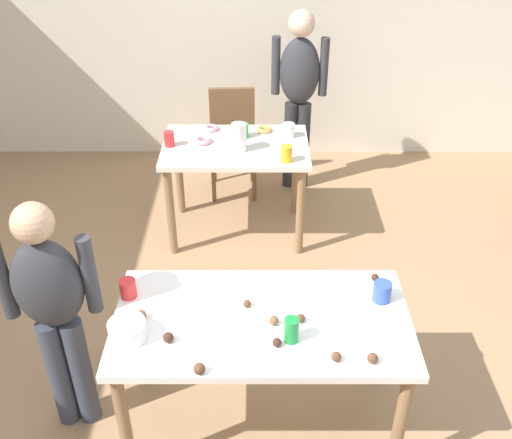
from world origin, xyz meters
The scene contains 30 objects.
ground_plane centered at (0.00, 0.00, 0.00)m, with size 6.40×6.40×0.00m, color #9E7A56.
wall_back centered at (0.00, 3.20, 1.30)m, with size 6.40×0.10×2.60m, color beige.
dining_table_near centered at (-0.03, -0.02, 0.65)m, with size 1.38×0.71×0.75m.
dining_table_far centered at (-0.21, 1.79, 0.63)m, with size 1.05×0.68×0.75m.
chair_far_table centered at (-0.26, 2.49, 0.50)m, with size 0.42×0.42×0.87m.
person_girl_near centered at (-1.00, 0.02, 0.80)m, with size 0.46×0.24×1.35m.
person_adult_far centered at (0.29, 2.50, 0.91)m, with size 0.45×0.23×1.52m.
mixing_bowl centered at (-0.63, -0.14, 0.79)m, with size 0.17×0.17×0.09m, color white.
soda_can centered at (0.10, -0.16, 0.81)m, with size 0.07×0.07×0.12m, color #198438.
fork_near centered at (-0.21, 0.18, 0.75)m, with size 0.17×0.02×0.01m, color silver.
cup_near_0 centered at (-0.68, 0.14, 0.80)m, with size 0.08×0.08×0.10m, color red.
cup_near_1 centered at (0.54, 0.11, 0.80)m, with size 0.09×0.09×0.10m, color #3351B2.
cake_ball_0 centered at (0.28, -0.28, 0.77)m, with size 0.04×0.04×0.04m, color brown.
cake_ball_1 centered at (-0.59, -0.03, 0.78)m, with size 0.05×0.05×0.05m, color brown.
cake_ball_2 centered at (-0.30, -0.35, 0.78)m, with size 0.05×0.05×0.05m, color brown.
cake_ball_3 centered at (0.54, 0.26, 0.77)m, with size 0.04×0.04×0.04m, color #3D2319.
cake_ball_4 centered at (0.03, -0.19, 0.77)m, with size 0.04×0.04×0.04m, color #3D2319.
cake_ball_5 centered at (-0.45, -0.17, 0.77)m, with size 0.05×0.05×0.05m, color #3D2319.
cake_ball_6 centered at (0.15, -0.04, 0.77)m, with size 0.04×0.04×0.04m, color brown.
cake_ball_7 centered at (0.43, -0.29, 0.77)m, with size 0.05×0.05×0.05m, color brown.
cake_ball_8 centered at (-0.10, 0.06, 0.77)m, with size 0.04×0.04×0.04m, color brown.
cake_ball_9 centered at (0.02, -0.06, 0.77)m, with size 0.04×0.04×0.04m, color brown.
pitcher_far centered at (-0.18, 1.70, 0.85)m, with size 0.11×0.11×0.20m, color white.
cup_far_0 centered at (-0.68, 1.77, 0.81)m, with size 0.07×0.07×0.11m, color red.
cup_far_1 centered at (-0.16, 1.91, 0.80)m, with size 0.08×0.08×0.11m, color green.
cup_far_2 centered at (0.15, 1.53, 0.81)m, with size 0.08×0.08×0.12m, color yellow.
cup_far_3 centered at (0.18, 1.92, 0.80)m, with size 0.09×0.09×0.10m, color white.
donut_far_0 centered at (0.00, 2.01, 0.77)m, with size 0.11×0.11×0.03m, color gold.
donut_far_1 centered at (-0.40, 2.03, 0.77)m, with size 0.11×0.11×0.03m, color pink.
donut_far_2 centered at (-0.45, 1.82, 0.77)m, with size 0.12×0.12×0.04m, color pink.
Camera 1 is at (-0.06, -2.04, 2.64)m, focal length 41.26 mm.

